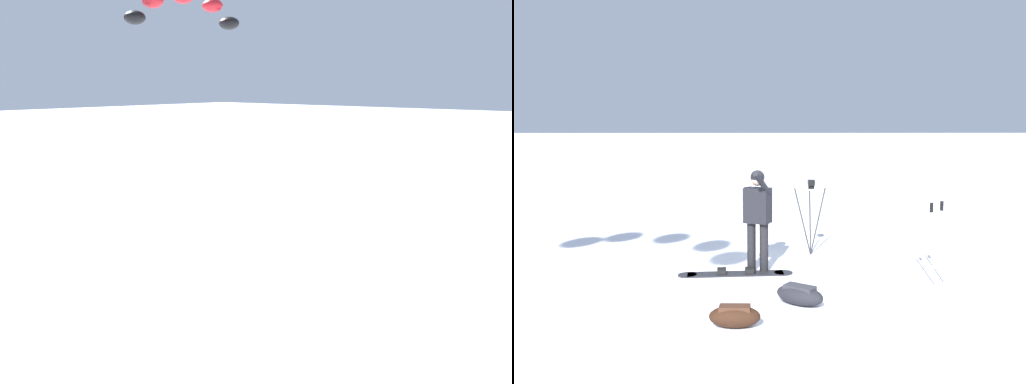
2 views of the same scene
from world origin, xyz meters
TOP-DOWN VIEW (x-y plane):
  - traction_kite at (5.54, 10.93)m, footprint 4.08×2.51m

SIDE VIEW (x-z plane):
  - traction_kite at x=5.54m, z-range 9.55..10.75m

